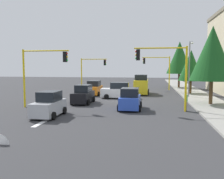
% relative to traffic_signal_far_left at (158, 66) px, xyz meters
% --- Properties ---
extents(ground_plane, '(120.00, 120.00, 0.00)m').
position_rel_traffic_signal_far_left_xyz_m(ground_plane, '(14.00, -5.68, -3.95)').
color(ground_plane, '#353538').
extents(sidewalk_kerb, '(80.00, 4.00, 0.15)m').
position_rel_traffic_signal_far_left_xyz_m(sidewalk_kerb, '(9.00, 4.82, -3.87)').
color(sidewalk_kerb, gray).
rests_on(sidewalk_kerb, ground).
extents(lane_arrow_near, '(2.40, 1.10, 1.10)m').
position_rel_traffic_signal_far_left_xyz_m(lane_arrow_near, '(25.51, -8.68, -3.94)').
color(lane_arrow_near, silver).
rests_on(lane_arrow_near, ground).
extents(traffic_signal_far_left, '(0.36, 4.59, 5.57)m').
position_rel_traffic_signal_far_left_xyz_m(traffic_signal_far_left, '(0.00, 0.00, 0.00)').
color(traffic_signal_far_left, yellow).
rests_on(traffic_signal_far_left, ground).
extents(traffic_signal_near_left, '(0.36, 4.59, 5.67)m').
position_rel_traffic_signal_far_left_xyz_m(traffic_signal_near_left, '(20.00, 0.02, 0.07)').
color(traffic_signal_near_left, yellow).
rests_on(traffic_signal_near_left, ground).
extents(traffic_signal_far_right, '(0.36, 4.59, 5.32)m').
position_rel_traffic_signal_far_left_xyz_m(traffic_signal_far_right, '(0.00, -11.32, -0.16)').
color(traffic_signal_far_right, yellow).
rests_on(traffic_signal_far_right, ground).
extents(traffic_signal_near_right, '(0.36, 4.59, 5.53)m').
position_rel_traffic_signal_far_left_xyz_m(traffic_signal_near_right, '(20.00, -11.36, -0.02)').
color(traffic_signal_near_right, yellow).
rests_on(traffic_signal_near_right, ground).
extents(street_lamp_curbside, '(2.15, 0.28, 7.00)m').
position_rel_traffic_signal_far_left_xyz_m(street_lamp_curbside, '(10.39, 3.52, 0.40)').
color(street_lamp_curbside, slate).
rests_on(street_lamp_curbside, ground).
extents(tree_roadside_far, '(4.57, 4.57, 8.36)m').
position_rel_traffic_signal_far_left_xyz_m(tree_roadside_far, '(-4.00, 3.82, 1.55)').
color(tree_roadside_far, brown).
rests_on(tree_roadside_far, ground).
extents(tree_roadside_near, '(4.34, 4.34, 7.94)m').
position_rel_traffic_signal_far_left_xyz_m(tree_roadside_near, '(16.00, 4.82, 1.27)').
color(tree_roadside_near, brown).
rests_on(tree_roadside_near, ground).
extents(tree_roadside_mid, '(3.42, 3.42, 6.21)m').
position_rel_traffic_signal_far_left_xyz_m(tree_roadside_mid, '(6.00, 4.32, 0.11)').
color(tree_roadside_mid, brown).
rests_on(tree_roadside_mid, ground).
extents(delivery_van_yellow, '(4.80, 2.22, 2.77)m').
position_rel_traffic_signal_far_left_xyz_m(delivery_van_yellow, '(6.62, -2.55, -2.66)').
color(delivery_van_yellow, yellow).
rests_on(delivery_van_yellow, ground).
extents(car_black, '(3.92, 1.97, 1.98)m').
position_rel_traffic_signal_far_left_xyz_m(car_black, '(16.63, -8.29, -3.05)').
color(car_black, black).
rests_on(car_black, ground).
extents(car_white, '(1.95, 4.17, 1.98)m').
position_rel_traffic_signal_far_left_xyz_m(car_white, '(12.00, -5.10, -3.05)').
color(car_white, white).
rests_on(car_white, ground).
extents(car_blue, '(3.73, 2.06, 1.98)m').
position_rel_traffic_signal_far_left_xyz_m(car_blue, '(19.66, -3.03, -3.05)').
color(car_blue, blue).
rests_on(car_blue, ground).
extents(car_silver, '(3.78, 1.94, 1.98)m').
position_rel_traffic_signal_far_left_xyz_m(car_silver, '(23.82, -9.08, -3.05)').
color(car_silver, '#B2B5BA').
rests_on(car_silver, ground).
extents(car_orange, '(3.92, 2.06, 1.98)m').
position_rel_traffic_signal_far_left_xyz_m(car_orange, '(8.85, -8.94, -3.05)').
color(car_orange, orange).
rests_on(car_orange, ground).
extents(pedestrian_crossing, '(0.40, 0.24, 1.70)m').
position_rel_traffic_signal_far_left_xyz_m(pedestrian_crossing, '(19.74, 1.89, -3.04)').
color(pedestrian_crossing, '#262638').
rests_on(pedestrian_crossing, ground).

